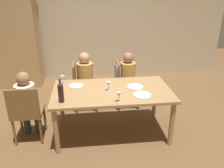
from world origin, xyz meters
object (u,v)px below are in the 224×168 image
(dining_table, at_px, (112,95))
(person_man_guest, at_px, (129,76))
(person_woman_host, at_px, (87,77))
(person_man_bearded, at_px, (27,100))
(chair_left_end, at_px, (26,110))
(wine_glass_centre, at_px, (63,78))
(chair_far_left, at_px, (81,83))
(wine_bottle_tall_green, at_px, (61,92))
(dinner_plate_guest_left, at_px, (76,86))
(dinner_plate_host, at_px, (135,87))
(wine_glass_near_left, at_px, (119,95))
(chair_far_right, at_px, (121,78))
(dinner_plate_guest_right, at_px, (142,95))
(armoire_cabinet, at_px, (13,40))
(wine_glass_near_right, at_px, (108,84))

(dining_table, distance_m, person_man_guest, 0.98)
(person_woman_host, bearing_deg, person_man_bearded, -46.56)
(chair_left_end, xyz_separation_m, wine_glass_centre, (0.52, 0.39, 0.33))
(chair_far_left, xyz_separation_m, wine_bottle_tall_green, (-0.24, -1.19, 0.37))
(dinner_plate_guest_left, bearing_deg, wine_glass_centre, 155.51)
(chair_left_end, relative_size, person_woman_host, 0.82)
(chair_left_end, distance_m, wine_glass_centre, 0.73)
(wine_bottle_tall_green, relative_size, dinner_plate_host, 1.33)
(wine_bottle_tall_green, bearing_deg, wine_glass_near_left, -6.90)
(wine_glass_near_left, bearing_deg, chair_far_right, 79.68)
(wine_glass_near_left, xyz_separation_m, dinner_plate_host, (0.33, 0.47, -0.10))
(person_man_guest, height_order, dinner_plate_guest_right, person_man_guest)
(chair_far_left, height_order, person_woman_host, person_woman_host)
(dinner_plate_guest_left, bearing_deg, chair_far_right, 39.05)
(dining_table, xyz_separation_m, wine_glass_centre, (-0.76, 0.31, 0.19))
(dining_table, bearing_deg, chair_left_end, -176.10)
(person_man_guest, height_order, wine_bottle_tall_green, wine_bottle_tall_green)
(chair_left_end, bearing_deg, armoire_cabinet, 107.14)
(chair_left_end, xyz_separation_m, person_man_bearded, (0.00, 0.11, 0.11))
(chair_left_end, relative_size, wine_bottle_tall_green, 2.74)
(dining_table, xyz_separation_m, dinner_plate_guest_left, (-0.54, 0.21, 0.09))
(person_man_bearded, height_order, dinner_plate_guest_right, person_man_bearded)
(chair_left_end, xyz_separation_m, dinner_plate_host, (1.65, 0.15, 0.23))
(person_woman_host, relative_size, wine_glass_near_left, 7.51)
(person_man_bearded, bearing_deg, armoire_cabinet, 107.96)
(armoire_cabinet, bearing_deg, dinner_plate_host, -42.62)
(dinner_plate_guest_right, bearing_deg, wine_glass_near_right, 155.46)
(wine_glass_near_left, relative_size, wine_glass_centre, 1.00)
(armoire_cabinet, height_order, dinner_plate_host, armoire_cabinet)
(wine_glass_near_right, distance_m, dinner_plate_guest_right, 0.52)
(chair_left_end, height_order, chair_far_right, same)
(wine_glass_near_left, height_order, dinner_plate_guest_left, wine_glass_near_left)
(wine_glass_near_left, relative_size, dinner_plate_guest_right, 0.57)
(person_man_bearded, xyz_separation_m, dinner_plate_guest_left, (0.73, 0.18, 0.12))
(wine_bottle_tall_green, height_order, wine_glass_near_left, wine_bottle_tall_green)
(chair_far_left, bearing_deg, wine_glass_near_left, 22.80)
(chair_far_right, height_order, dinner_plate_guest_left, chair_far_right)
(person_woman_host, relative_size, person_man_guest, 1.03)
(person_man_guest, distance_m, wine_glass_near_left, 1.36)
(person_man_bearded, height_order, wine_glass_near_right, person_man_bearded)
(chair_far_left, distance_m, dinner_plate_guest_left, 0.71)
(dining_table, xyz_separation_m, person_man_bearded, (-1.28, 0.03, -0.03))
(chair_far_right, height_order, wine_bottle_tall_green, wine_bottle_tall_green)
(person_man_guest, xyz_separation_m, wine_glass_near_left, (-0.38, -1.28, 0.23))
(wine_glass_near_left, xyz_separation_m, dinner_plate_guest_right, (0.37, 0.17, -0.10))
(armoire_cabinet, distance_m, wine_glass_centre, 2.31)
(person_woman_host, relative_size, dinner_plate_guest_left, 4.91)
(chair_far_right, xyz_separation_m, dinner_plate_host, (0.09, -0.81, 0.17))
(armoire_cabinet, distance_m, chair_far_left, 2.11)
(chair_far_left, distance_m, wine_glass_near_right, 1.05)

